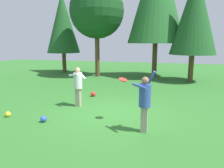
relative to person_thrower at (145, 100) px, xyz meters
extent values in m
plane|color=#2D6B28|center=(-1.32, 1.35, -0.97)|extent=(40.00, 40.00, 0.00)
cube|color=gray|center=(0.00, 0.00, -0.59)|extent=(0.19, 0.22, 0.76)
cylinder|color=#334C9E|center=(0.00, 0.00, 0.12)|extent=(0.34, 0.34, 0.66)
sphere|color=#8C6647|center=(0.00, 0.00, 0.55)|extent=(0.22, 0.22, 0.22)
cylinder|color=#334C9E|center=(-0.13, -0.15, 0.41)|extent=(0.48, 0.44, 0.12)
cylinder|color=#334C9E|center=(0.13, 0.15, 0.57)|extent=(0.33, 0.31, 0.52)
cube|color=gray|center=(-2.89, 1.88, -0.60)|extent=(0.19, 0.22, 0.74)
cylinder|color=silver|center=(-2.89, 1.88, 0.09)|extent=(0.34, 0.34, 0.65)
sphere|color=tan|center=(-2.89, 1.88, 0.51)|extent=(0.21, 0.21, 0.21)
cylinder|color=silver|center=(-2.79, 2.05, 0.30)|extent=(0.49, 0.32, 0.35)
cylinder|color=silver|center=(-2.98, 1.71, 0.34)|extent=(0.52, 0.34, 0.18)
cylinder|color=red|center=(-0.79, 0.71, 0.42)|extent=(0.37, 0.37, 0.10)
sphere|color=red|center=(-2.84, 3.54, -0.85)|extent=(0.24, 0.24, 0.24)
sphere|color=yellow|center=(-4.76, 0.05, -0.88)|extent=(0.19, 0.19, 0.19)
sphere|color=blue|center=(-3.28, -0.07, -0.87)|extent=(0.21, 0.21, 0.21)
cylinder|color=brown|center=(-0.44, 10.31, 1.28)|extent=(0.35, 0.35, 4.51)
cylinder|color=brown|center=(-8.07, 10.81, 0.55)|extent=(0.33, 0.33, 3.04)
cone|color=#1E5123|center=(-8.07, 10.81, 3.13)|extent=(2.73, 2.73, 4.86)
cylinder|color=brown|center=(2.01, 8.96, 0.64)|extent=(0.33, 0.33, 3.23)
cone|color=#1E5123|center=(2.01, 8.96, 3.39)|extent=(2.91, 2.91, 5.17)
cylinder|color=brown|center=(-4.62, 9.46, 0.82)|extent=(0.34, 0.34, 3.58)
sphere|color=#19471E|center=(-4.62, 9.46, 3.79)|extent=(3.94, 3.94, 3.94)
camera|label=1|loc=(0.62, -5.99, 1.63)|focal=34.63mm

